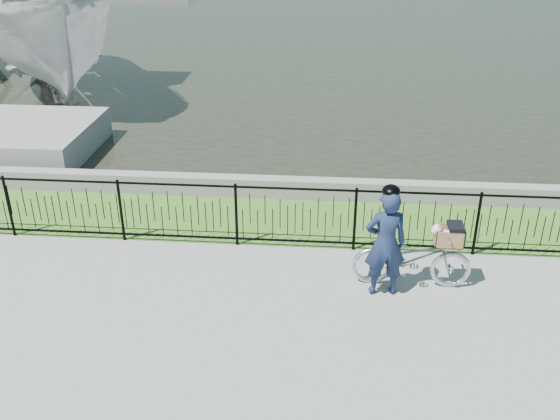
{
  "coord_description": "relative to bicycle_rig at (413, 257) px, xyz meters",
  "views": [
    {
      "loc": [
        0.52,
        -7.7,
        5.36
      ],
      "look_at": [
        -0.21,
        1.0,
        1.0
      ],
      "focal_mm": 40.0,
      "sensor_mm": 36.0,
      "label": 1
    }
  ],
  "objects": [
    {
      "name": "cyclist",
      "position": [
        -0.45,
        -0.26,
        0.39
      ],
      "size": [
        0.67,
        0.49,
        1.77
      ],
      "color": "#17223F",
      "rests_on": "ground"
    },
    {
      "name": "bicycle_rig",
      "position": [
        0.0,
        0.0,
        0.0
      ],
      "size": [
        1.81,
        0.63,
        1.09
      ],
      "color": "#B6BBC3",
      "rests_on": "ground"
    },
    {
      "name": "ground",
      "position": [
        -1.85,
        -0.59,
        -0.49
      ],
      "size": [
        120.0,
        120.0,
        0.0
      ],
      "primitive_type": "plane",
      "color": "gray",
      "rests_on": "ground"
    },
    {
      "name": "fence",
      "position": [
        -1.85,
        1.01,
        0.09
      ],
      "size": [
        14.0,
        0.06,
        1.15
      ],
      "primitive_type": null,
      "color": "black",
      "rests_on": "ground"
    },
    {
      "name": "grass_strip",
      "position": [
        -1.85,
        2.01,
        -0.48
      ],
      "size": [
        60.0,
        2.0,
        0.01
      ],
      "primitive_type": "cube",
      "color": "#3D6921",
      "rests_on": "ground"
    },
    {
      "name": "quay_wall",
      "position": [
        -1.85,
        3.01,
        -0.29
      ],
      "size": [
        60.0,
        0.3,
        0.4
      ],
      "primitive_type": "cube",
      "color": "slate",
      "rests_on": "ground"
    },
    {
      "name": "boat_near",
      "position": [
        -9.82,
        10.05,
        1.42
      ],
      "size": [
        7.71,
        9.65,
        5.35
      ],
      "color": "#AFAFAF",
      "rests_on": "water"
    }
  ]
}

